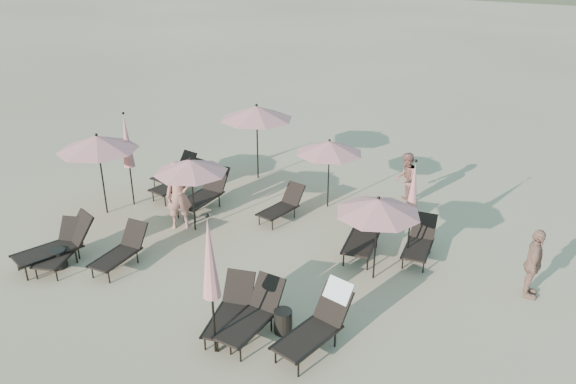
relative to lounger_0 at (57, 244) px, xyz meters
The scene contains 26 objects.
ground 4.14m from the lounger_0, ahead, with size 800.00×800.00×0.00m, color #D6BA8C.
lounger_0 is the anchor object (origin of this frame).
lounger_1 0.14m from the lounger_0, ahead, with size 1.08×1.69×0.91m.
lounger_2 1.53m from the lounger_0, 23.34° to the left, with size 0.66×1.58×0.89m.
lounger_3 4.97m from the lounger_0, ahead, with size 0.98×1.70×0.92m.
lounger_4 5.43m from the lounger_0, ahead, with size 0.70×1.68×0.95m.
lounger_5 6.69m from the lounger_0, ahead, with size 1.00×1.86×1.10m.
lounger_6 5.25m from the lounger_0, 97.49° to the left, with size 0.81×1.59×0.87m.
lounger_7 4.49m from the lounger_0, 89.83° to the left, with size 0.94×1.80×0.99m.
lounger_8 4.26m from the lounger_0, 72.99° to the left, with size 0.71×1.84×1.06m.
lounger_9 5.75m from the lounger_0, 52.54° to the left, with size 0.84×1.57×0.86m.
lounger_10 7.27m from the lounger_0, 32.82° to the left, with size 0.98×1.90×1.04m.
lounger_11 8.56m from the lounger_0, 30.44° to the left, with size 0.74×1.58×0.88m.
umbrella_open_0 3.15m from the lounger_0, 112.03° to the left, with size 2.17×2.17×2.34m.
umbrella_open_1 3.63m from the lounger_0, 57.89° to the left, with size 1.90×1.90×2.04m.
umbrella_open_2 7.48m from the lounger_0, 23.19° to the left, with size 1.88×1.88×2.03m.
umbrella_open_3 7.11m from the lounger_0, 78.58° to the left, with size 2.28×2.28×2.45m.
umbrella_open_4 7.36m from the lounger_0, 53.93° to the left, with size 1.90×1.90×2.05m.
umbrella_closed_0 5.38m from the lounger_0, ahead, with size 0.33×0.33×2.84m.
umbrella_closed_1 8.34m from the lounger_0, 29.13° to the left, with size 0.30×0.30×2.57m.
umbrella_closed_2 3.68m from the lounger_0, 102.64° to the left, with size 0.32×0.32×2.77m.
side_table_0 0.34m from the lounger_0, 46.62° to the right, with size 0.38×0.38×0.45m, color black.
side_table_1 5.92m from the lounger_0, ahead, with size 0.36×0.36×0.48m, color black.
beachgoer_a 3.18m from the lounger_0, 64.60° to the left, with size 0.67×0.44×1.83m, color #B57362.
beachgoer_b 9.39m from the lounger_0, 49.26° to the left, with size 0.75×0.59×1.55m, color #A36254.
beachgoer_c 10.64m from the lounger_0, 21.07° to the left, with size 0.93×0.39×1.58m, color #A7755F.
Camera 1 is at (6.17, -8.07, 6.90)m, focal length 35.00 mm.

